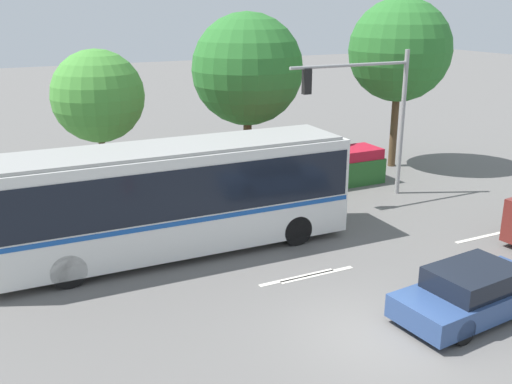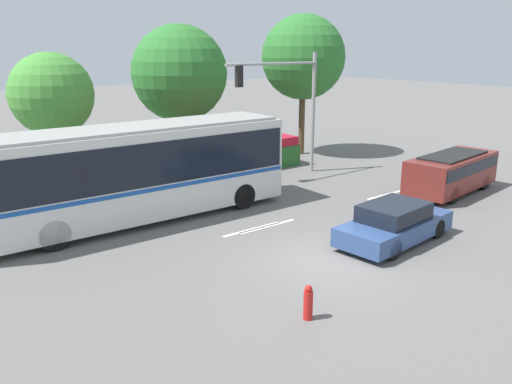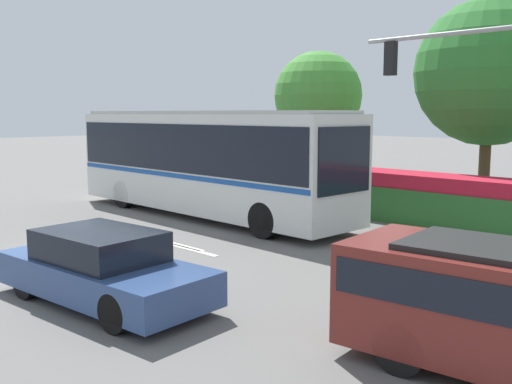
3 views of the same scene
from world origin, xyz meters
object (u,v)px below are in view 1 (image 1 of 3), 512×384
at_px(traffic_light_pole, 374,104).
at_px(street_tree_centre, 247,69).
at_px(street_tree_right, 400,50).
at_px(street_tree_left, 98,96).
at_px(sedan_foreground, 474,292).
at_px(city_bus, 170,193).

distance_m(traffic_light_pole, street_tree_centre, 6.33).
height_order(traffic_light_pole, street_tree_centre, street_tree_centre).
height_order(traffic_light_pole, street_tree_right, street_tree_right).
bearing_deg(street_tree_right, street_tree_centre, 163.05).
xyz_separation_m(street_tree_left, street_tree_centre, (6.76, 0.75, 0.65)).
distance_m(sedan_foreground, street_tree_right, 15.14).
bearing_deg(sedan_foreground, street_tree_right, 53.90).
xyz_separation_m(street_tree_centre, street_tree_right, (6.76, -2.06, 0.75)).
distance_m(sedan_foreground, street_tree_centre, 14.98).
xyz_separation_m(city_bus, street_tree_left, (-0.67, 6.61, 2.13)).
bearing_deg(traffic_light_pole, street_tree_right, -138.33).
xyz_separation_m(city_bus, street_tree_centre, (6.09, 7.36, 2.77)).
bearing_deg(sedan_foreground, street_tree_left, 109.04).
distance_m(city_bus, street_tree_right, 14.35).
distance_m(sedan_foreground, street_tree_left, 15.40).
bearing_deg(city_bus, sedan_foreground, -50.75).
height_order(street_tree_left, street_tree_centre, street_tree_centre).
distance_m(street_tree_left, street_tree_right, 13.66).
distance_m(traffic_light_pole, street_tree_right, 5.61).
relative_size(sedan_foreground, street_tree_left, 0.76).
relative_size(street_tree_centre, street_tree_right, 0.92).
relative_size(sedan_foreground, traffic_light_pole, 0.77).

